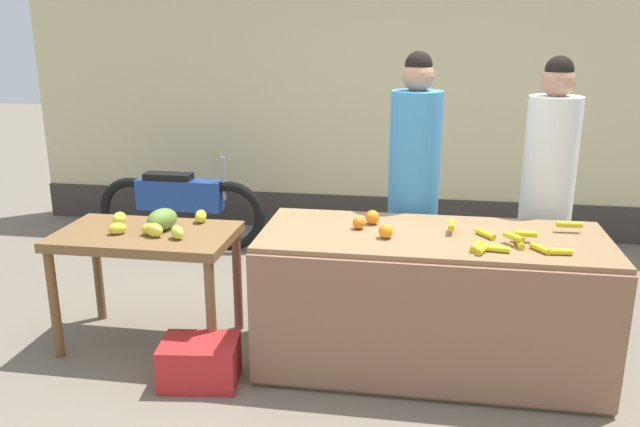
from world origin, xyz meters
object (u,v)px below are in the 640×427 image
object	(u,v)px
parked_motorcycle	(180,205)
produce_crate	(200,362)
vendor_woman_blue_shirt	(413,190)
produce_sack	(296,271)
vendor_woman_white_shirt	(546,196)

from	to	relation	value
parked_motorcycle	produce_crate	distance (m)	2.49
vendor_woman_blue_shirt	parked_motorcycle	xyz separation A→B (m)	(-2.15, 1.19, -0.53)
parked_motorcycle	produce_sack	xyz separation A→B (m)	(1.31, -1.05, -0.16)
vendor_woman_blue_shirt	produce_crate	size ratio (longest dim) A/B	4.21
vendor_woman_blue_shirt	produce_crate	xyz separation A→B (m)	(-1.17, -1.09, -0.81)
produce_crate	produce_sack	xyz separation A→B (m)	(0.33, 1.22, 0.11)
vendor_woman_white_shirt	vendor_woman_blue_shirt	bearing A→B (deg)	-177.11
parked_motorcycle	produce_sack	bearing A→B (deg)	-38.87
vendor_woman_white_shirt	produce_sack	distance (m)	1.85
vendor_woman_white_shirt	produce_sack	bearing A→B (deg)	177.03
parked_motorcycle	produce_crate	xyz separation A→B (m)	(0.98, -2.28, -0.27)
vendor_woman_white_shirt	parked_motorcycle	bearing A→B (deg)	159.33
vendor_woman_blue_shirt	produce_crate	distance (m)	1.79
produce_sack	parked_motorcycle	bearing A→B (deg)	141.13
vendor_woman_blue_shirt	vendor_woman_white_shirt	xyz separation A→B (m)	(0.88, 0.04, -0.01)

